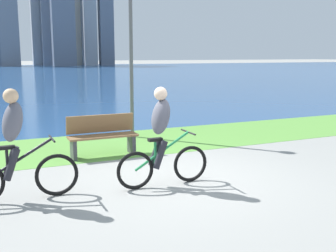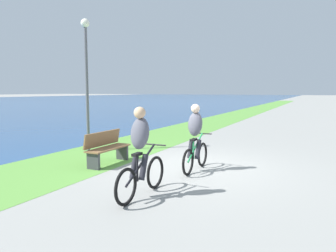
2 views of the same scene
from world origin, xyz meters
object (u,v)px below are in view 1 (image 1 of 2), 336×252
(cyclist_trailing, at_px, (15,147))
(bench_near_path, at_px, (102,136))
(cyclist_lead, at_px, (162,137))
(lamppost_tall, at_px, (131,32))

(cyclist_trailing, xyz_separation_m, bench_near_path, (1.92, 2.22, -0.39))
(cyclist_lead, height_order, bench_near_path, cyclist_lead)
(cyclist_lead, xyz_separation_m, lamppost_tall, (0.93, 4.16, 1.94))
(cyclist_lead, relative_size, cyclist_trailing, 0.95)
(cyclist_lead, distance_m, cyclist_trailing, 2.29)
(bench_near_path, bearing_deg, cyclist_lead, -81.54)
(cyclist_lead, distance_m, bench_near_path, 2.50)
(bench_near_path, distance_m, lamppost_tall, 3.17)
(bench_near_path, xyz_separation_m, lamppost_tall, (1.29, 1.72, 2.33))
(cyclist_trailing, bearing_deg, cyclist_lead, -5.51)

